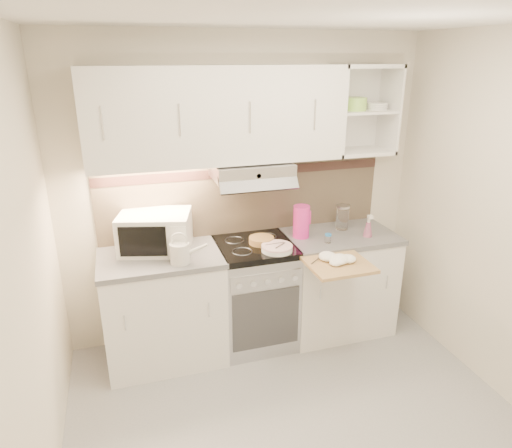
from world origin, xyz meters
name	(u,v)px	position (x,y,z in m)	size (l,w,h in m)	color
ground	(304,434)	(0.00, 0.00, 0.00)	(3.00, 3.00, 0.00)	#9A9A9C
room_shell	(291,177)	(0.00, 0.37, 1.63)	(3.04, 2.84, 2.52)	beige
base_cabinet_left	(164,310)	(-0.75, 1.10, 0.43)	(0.90, 0.60, 0.86)	white
worktop_left	(160,258)	(-0.75, 1.10, 0.88)	(0.92, 0.62, 0.04)	slate
base_cabinet_right	(337,283)	(0.75, 1.10, 0.43)	(0.90, 0.60, 0.86)	white
worktop_right	(340,236)	(0.75, 1.10, 0.88)	(0.92, 0.62, 0.04)	slate
electric_range	(255,294)	(0.00, 1.10, 0.45)	(0.60, 0.60, 0.90)	#B7B7BC
microwave	(155,232)	(-0.76, 1.21, 1.05)	(0.61, 0.51, 0.30)	silver
watering_can	(181,252)	(-0.61, 0.92, 0.98)	(0.28, 0.14, 0.24)	silver
plate_stack	(277,248)	(0.12, 0.92, 0.92)	(0.24, 0.24, 0.05)	white
bread_loaf	(261,240)	(0.05, 1.10, 0.93)	(0.20, 0.20, 0.05)	olive
pink_pitcher	(301,222)	(0.41, 1.13, 1.03)	(0.14, 0.13, 0.27)	#DD278E
glass_jar	(342,217)	(0.81, 1.20, 1.01)	(0.11, 0.11, 0.21)	white
spice_jar	(328,238)	(0.57, 0.95, 0.94)	(0.05, 0.05, 0.08)	white
spray_bottle	(368,227)	(0.94, 0.98, 0.98)	(0.08, 0.08, 0.20)	#FF92C4
cutting_board	(338,265)	(0.49, 0.61, 0.87)	(0.45, 0.41, 0.02)	tan
dish_towel	(339,258)	(0.50, 0.62, 0.92)	(0.23, 0.19, 0.06)	white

